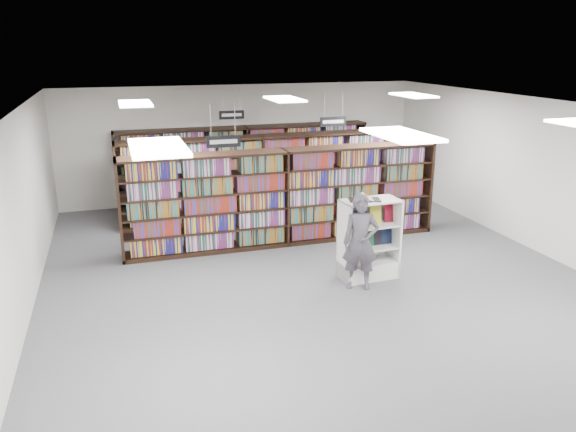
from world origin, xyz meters
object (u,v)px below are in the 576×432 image
object	(u,v)px
bookshelf_row_near	(285,197)
shopper	(361,242)
endcap_display	(367,252)
open_book	(364,198)

from	to	relation	value
bookshelf_row_near	shopper	world-z (taller)	bookshelf_row_near
shopper	endcap_display	bearing A→B (deg)	71.59
open_book	shopper	bearing A→B (deg)	-103.69
endcap_display	open_book	distance (m)	1.06
bookshelf_row_near	shopper	bearing A→B (deg)	-77.77
shopper	bookshelf_row_near	bearing A→B (deg)	123.72
open_book	endcap_display	bearing A→B (deg)	19.27
bookshelf_row_near	open_book	size ratio (longest dim) A/B	11.04
open_book	shopper	size ratio (longest dim) A/B	0.36
bookshelf_row_near	open_book	bearing A→B (deg)	-70.48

